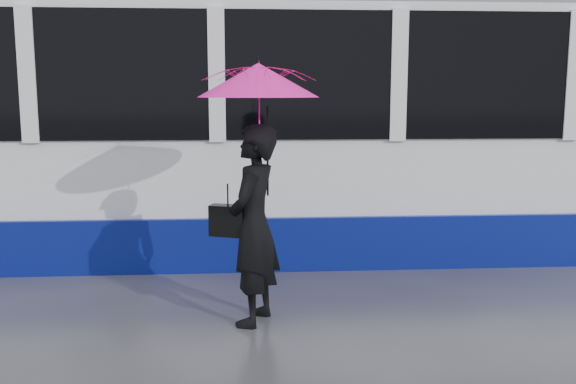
{
  "coord_description": "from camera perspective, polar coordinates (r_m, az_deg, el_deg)",
  "views": [
    {
      "loc": [
        -0.51,
        -5.81,
        2.02
      ],
      "look_at": [
        -0.1,
        0.07,
        1.1
      ],
      "focal_mm": 40.0,
      "sensor_mm": 36.0,
      "label": 1
    }
  ],
  "objects": [
    {
      "name": "ground",
      "position": [
        6.17,
        1.02,
        -10.24
      ],
      "size": [
        90.0,
        90.0,
        0.0
      ],
      "primitive_type": "plane",
      "color": "#2C2C31",
      "rests_on": "ground"
    },
    {
      "name": "rails",
      "position": [
        8.56,
        -0.44,
        -4.71
      ],
      "size": [
        34.0,
        1.51,
        0.02
      ],
      "color": "#3F3D38",
      "rests_on": "ground"
    },
    {
      "name": "tram",
      "position": [
        8.51,
        -16.15,
        5.95
      ],
      "size": [
        26.0,
        2.56,
        3.35
      ],
      "color": "white",
      "rests_on": "ground"
    },
    {
      "name": "woman",
      "position": [
        5.58,
        -3.08,
        -2.98
      ],
      "size": [
        0.62,
        0.75,
        1.75
      ],
      "primitive_type": "imported",
      "rotation": [
        0.0,
        0.0,
        -1.93
      ],
      "color": "black",
      "rests_on": "ground"
    },
    {
      "name": "umbrella",
      "position": [
        5.46,
        -2.65,
        7.81
      ],
      "size": [
        1.33,
        1.33,
        1.18
      ],
      "rotation": [
        0.0,
        0.0,
        -0.36
      ],
      "color": "#F31470",
      "rests_on": "ground"
    },
    {
      "name": "handbag",
      "position": [
        5.59,
        -5.35,
        -2.54
      ],
      "size": [
        0.34,
        0.24,
        0.45
      ],
      "rotation": [
        0.0,
        0.0,
        -0.36
      ],
      "color": "black",
      "rests_on": "ground"
    }
  ]
}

